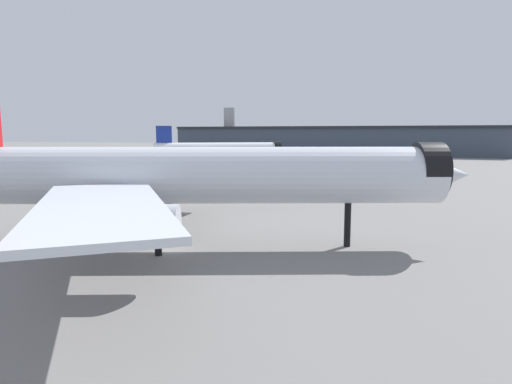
# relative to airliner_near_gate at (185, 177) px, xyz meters

# --- Properties ---
(ground) EXTENTS (900.00, 900.00, 0.00)m
(ground) POSITION_rel_airliner_near_gate_xyz_m (-1.45, -1.46, -7.64)
(ground) COLOR slate
(airliner_near_gate) EXTENTS (60.20, 53.95, 17.33)m
(airliner_near_gate) POSITION_rel_airliner_near_gate_xyz_m (0.00, 0.00, 0.00)
(airliner_near_gate) COLOR silver
(airliner_near_gate) RESTS_ON ground
(airliner_far_taxiway) EXTENTS (46.34, 41.24, 14.39)m
(airliner_far_taxiway) POSITION_rel_airliner_near_gate_xyz_m (-26.27, 96.53, -1.29)
(airliner_far_taxiway) COLOR white
(airliner_far_taxiway) RESTS_ON ground
(terminal_building) EXTENTS (181.89, 45.06, 26.80)m
(terminal_building) POSITION_rel_airliner_near_gate_xyz_m (4.27, 203.40, 0.38)
(terminal_building) COLOR #3D4756
(terminal_building) RESTS_ON ground
(baggage_cart_trailing) EXTENTS (2.49, 2.76, 1.82)m
(baggage_cart_trailing) POSITION_rel_airliner_near_gate_xyz_m (-26.15, 25.98, -6.66)
(baggage_cart_trailing) COLOR black
(baggage_cart_trailing) RESTS_ON ground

